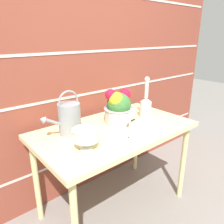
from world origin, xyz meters
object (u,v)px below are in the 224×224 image
Objects in this scene: crystal_pedestal_bowl at (86,135)px; flower_planter at (119,107)px; figurine_vase at (131,124)px; glass_decanter at (146,105)px; watering_can at (69,118)px.

flower_planter is (0.44, 0.19, 0.04)m from crystal_pedestal_bowl.
flower_planter is 0.22m from figurine_vase.
flower_planter is at bearing 23.47° from crystal_pedestal_bowl.
figurine_vase is at bearing -1.70° from crystal_pedestal_bowl.
glass_decanter is at bearing -11.03° from flower_planter.
figurine_vase reaches higher than crystal_pedestal_bowl.
crystal_pedestal_bowl is 0.48m from flower_planter.
crystal_pedestal_bowl is 0.71m from glass_decanter.
glass_decanter is (0.67, -0.12, -0.01)m from watering_can.
glass_decanter reaches higher than crystal_pedestal_bowl.
glass_decanter reaches higher than figurine_vase.
watering_can is at bearing 83.09° from crystal_pedestal_bowl.
glass_decanter is at bearing -10.31° from watering_can.
glass_decanter is (0.26, -0.05, -0.02)m from flower_planter.
watering_can is at bearing 169.69° from glass_decanter.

